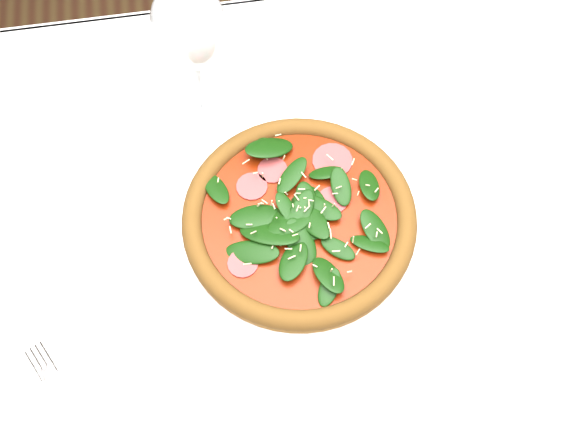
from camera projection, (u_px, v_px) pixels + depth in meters
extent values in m
plane|color=brown|center=(321.00, 367.00, 1.48)|extent=(6.00, 6.00, 0.00)
cube|color=white|center=(347.00, 232.00, 0.83)|extent=(1.20, 0.80, 0.04)
cylinder|color=#4A341D|center=(31.00, 200.00, 1.27)|extent=(0.06, 0.06, 0.71)
cylinder|color=#4A341D|center=(550.00, 127.00, 1.35)|extent=(0.06, 0.06, 0.71)
cube|color=white|center=(295.00, 44.00, 1.08)|extent=(1.20, 0.01, 0.22)
cylinder|color=white|center=(299.00, 223.00, 0.80)|extent=(0.34, 0.34, 0.01)
torus|color=white|center=(299.00, 222.00, 0.80)|extent=(0.34, 0.34, 0.01)
cylinder|color=#A17227|center=(299.00, 220.00, 0.79)|extent=(0.36, 0.36, 0.01)
torus|color=#996123|center=(299.00, 217.00, 0.79)|extent=(0.36, 0.36, 0.02)
cylinder|color=#942405|center=(299.00, 217.00, 0.79)|extent=(0.30, 0.30, 0.00)
cylinder|color=#A34241|center=(299.00, 215.00, 0.78)|extent=(0.26, 0.26, 0.00)
ellipsoid|color=#12380A|center=(299.00, 212.00, 0.78)|extent=(0.29, 0.29, 0.02)
cylinder|color=beige|center=(300.00, 210.00, 0.77)|extent=(0.26, 0.26, 0.00)
cylinder|color=silver|center=(205.00, 108.00, 0.89)|extent=(0.08, 0.08, 0.00)
cylinder|color=silver|center=(200.00, 82.00, 0.84)|extent=(0.01, 0.01, 0.11)
ellipsoid|color=silver|center=(189.00, 27.00, 0.75)|extent=(0.09, 0.09, 0.12)
cube|color=white|center=(72.00, 410.00, 0.70)|extent=(0.16, 0.12, 0.01)
cube|color=silver|center=(70.00, 409.00, 0.69)|extent=(0.07, 0.10, 0.00)
cube|color=silver|center=(42.00, 361.00, 0.72)|extent=(0.04, 0.05, 0.00)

